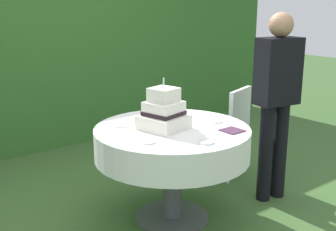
% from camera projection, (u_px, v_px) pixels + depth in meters
% --- Properties ---
extents(ground_plane, '(20.00, 20.00, 0.00)m').
position_uv_depth(ground_plane, '(172.00, 217.00, 3.47)').
color(ground_plane, '#3D602D').
extents(foliage_hedge, '(6.70, 0.48, 2.24)m').
position_uv_depth(foliage_hedge, '(46.00, 51.00, 5.01)').
color(foliage_hedge, '#336628').
rests_on(foliage_hedge, ground_plane).
extents(cake_table, '(1.19, 1.19, 0.75)m').
position_uv_depth(cake_table, '(172.00, 144.00, 3.31)').
color(cake_table, '#4C4C51').
rests_on(cake_table, ground_plane).
extents(wedding_cake, '(0.37, 0.38, 0.39)m').
position_uv_depth(wedding_cake, '(164.00, 113.00, 3.23)').
color(wedding_cake, white).
rests_on(wedding_cake, cake_table).
extents(serving_plate_near, '(0.12, 0.12, 0.01)m').
position_uv_depth(serving_plate_near, '(206.00, 142.00, 2.94)').
color(serving_plate_near, white).
rests_on(serving_plate_near, cake_table).
extents(serving_plate_far, '(0.11, 0.11, 0.01)m').
position_uv_depth(serving_plate_far, '(148.00, 142.00, 2.94)').
color(serving_plate_far, white).
rests_on(serving_plate_far, cake_table).
extents(serving_plate_left, '(0.14, 0.14, 0.01)m').
position_uv_depth(serving_plate_left, '(122.00, 125.00, 3.33)').
color(serving_plate_left, white).
rests_on(serving_plate_left, cake_table).
extents(serving_plate_right, '(0.11, 0.11, 0.01)m').
position_uv_depth(serving_plate_right, '(215.00, 121.00, 3.44)').
color(serving_plate_right, white).
rests_on(serving_plate_right, cake_table).
extents(napkin_stack, '(0.15, 0.15, 0.01)m').
position_uv_depth(napkin_stack, '(232.00, 131.00, 3.20)').
color(napkin_stack, '#4C2D47').
rests_on(napkin_stack, cake_table).
extents(garden_chair, '(0.51, 0.51, 0.89)m').
position_uv_depth(garden_chair, '(230.00, 124.00, 4.16)').
color(garden_chair, white).
rests_on(garden_chair, ground_plane).
extents(standing_person, '(0.39, 0.26, 1.60)m').
position_uv_depth(standing_person, '(277.00, 95.00, 3.59)').
color(standing_person, black).
rests_on(standing_person, ground_plane).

